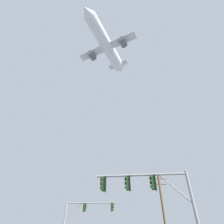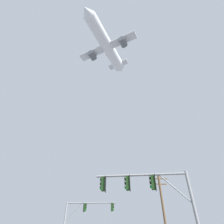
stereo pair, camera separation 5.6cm
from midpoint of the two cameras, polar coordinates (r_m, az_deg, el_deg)
signal_pole_near at (r=13.36m, az=11.94°, el=-23.15°), size 6.15×1.37×5.77m
signal_pole_far at (r=26.83m, az=-9.15°, el=-29.10°), size 6.52×1.12×6.42m
utility_pole at (r=25.87m, az=15.62°, el=-27.70°), size 2.20×0.28×9.45m
airplane at (r=52.39m, az=-1.90°, el=20.17°), size 15.26×19.76×5.86m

